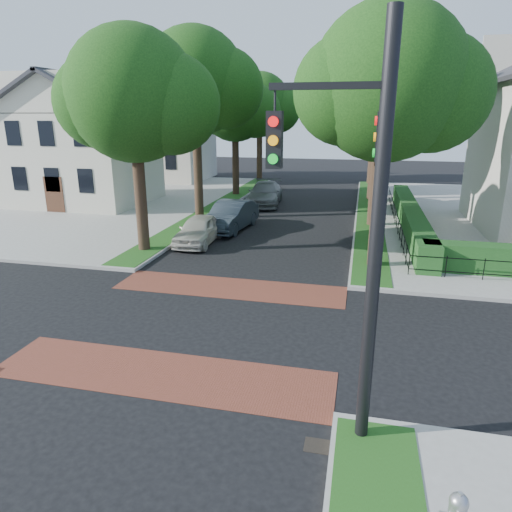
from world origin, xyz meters
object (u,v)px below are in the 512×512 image
at_px(traffic_signal, 366,216).
at_px(parked_car_rear, 265,194).
at_px(parked_car_middle, 231,216).
at_px(parked_car_front, 199,230).

height_order(traffic_signal, parked_car_rear, traffic_signal).
bearing_deg(traffic_signal, parked_car_middle, 114.02).
bearing_deg(parked_car_middle, parked_car_rear, 93.92).
relative_size(parked_car_front, parked_car_middle, 0.85).
distance_m(traffic_signal, parked_car_front, 16.36).
xyz_separation_m(parked_car_front, parked_car_rear, (1.11, 11.54, 0.10)).
distance_m(parked_car_middle, parked_car_rear, 8.29).
relative_size(parked_car_middle, parked_car_rear, 0.89).
bearing_deg(parked_car_front, parked_car_rear, 83.19).
height_order(parked_car_front, parked_car_middle, parked_car_middle).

